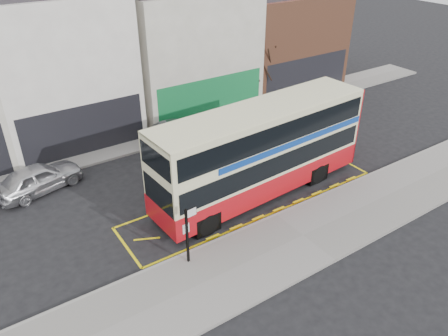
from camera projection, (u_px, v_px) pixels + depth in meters
ground at (271, 213)px, 21.68m from camera, size 120.00×120.00×0.00m
pavement at (303, 236)px, 19.99m from camera, size 40.00×4.00×0.15m
kerb at (276, 215)px, 21.37m from camera, size 40.00×0.15×0.15m
far_pavement at (169, 132)px, 29.54m from camera, size 50.00×3.00×0.15m
road_markings at (252, 198)px, 22.82m from camera, size 14.00×3.40×0.01m
terrace_left at (54, 54)px, 27.11m from camera, size 8.00×8.01×11.80m
terrace_green_shop at (182, 38)px, 31.55m from camera, size 9.00×8.01×11.30m
terrace_right at (277, 29)px, 36.11m from camera, size 9.00×8.01×10.30m
double_decker_bus at (262, 150)px, 22.10m from camera, size 12.16×3.49×4.80m
bus_stop_post at (188, 230)px, 17.69m from camera, size 0.67×0.13×2.67m
car_silver at (38, 178)px, 23.06m from camera, size 4.84×2.86×1.54m
car_grey at (179, 133)px, 27.97m from camera, size 4.51×2.09×1.43m
car_white at (294, 106)px, 32.13m from camera, size 4.53×2.48×1.25m
street_tree_right at (262, 53)px, 32.03m from camera, size 2.71×2.71×5.84m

